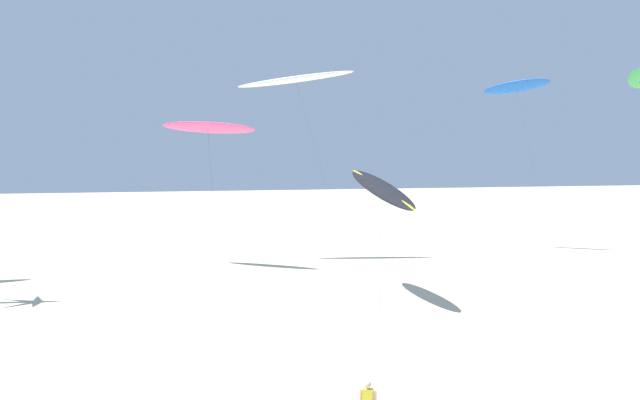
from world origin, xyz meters
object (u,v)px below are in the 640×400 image
Objects in this scene: flying_kite_0 at (381,189)px; flying_kite_6 at (516,87)px; flying_kite_2 at (639,79)px; flying_kite_7 at (296,79)px; flying_kite_5 at (208,127)px.

flying_kite_6 is (16.75, 16.26, 7.11)m from flying_kite_0.
flying_kite_2 is at bearing -76.18° from flying_kite_6.
flying_kite_0 is 0.91× the size of flying_kite_7.
flying_kite_7 is (6.65, 2.19, 3.60)m from flying_kite_5.
flying_kite_2 is at bearing 13.99° from flying_kite_0.
flying_kite_6 is at bearing 44.15° from flying_kite_0.
flying_kite_0 is 15.85m from flying_kite_5.
flying_kite_0 is at bearing -135.85° from flying_kite_6.
flying_kite_2 reaches higher than flying_kite_5.
flying_kite_7 is at bearing 153.42° from flying_kite_2.
flying_kite_0 is 17.03m from flying_kite_7.
flying_kite_2 reaches higher than flying_kite_0.
flying_kite_5 is 7.88m from flying_kite_7.
flying_kite_5 reaches higher than flying_kite_0.
flying_kite_0 is 21.26m from flying_kite_2.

